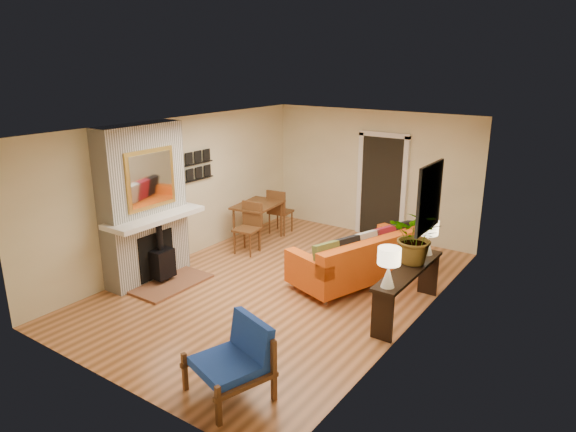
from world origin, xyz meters
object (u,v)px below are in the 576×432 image
at_px(dining_table, 261,212).
at_px(ottoman, 334,268).
at_px(blue_chair, 237,355).
at_px(lamp_near, 389,263).
at_px(lamp_far, 428,233).
at_px(sofa, 361,259).
at_px(console_table, 408,278).
at_px(houseplant, 417,236).

bearing_deg(dining_table, ottoman, -21.27).
xyz_separation_m(blue_chair, lamp_near, (0.86, 2.03, 0.61)).
distance_m(dining_table, lamp_far, 3.72).
height_order(sofa, ottoman, sofa).
bearing_deg(sofa, dining_table, 166.28).
bearing_deg(blue_chair, console_table, 72.85).
bearing_deg(ottoman, console_table, -17.13).
distance_m(lamp_far, houseplant, 0.45).
relative_size(sofa, console_table, 1.36).
bearing_deg(houseplant, sofa, 158.02).
xyz_separation_m(ottoman, dining_table, (-2.18, 0.85, 0.40)).
bearing_deg(dining_table, lamp_near, -29.28).
bearing_deg(houseplant, dining_table, 163.78).
distance_m(ottoman, lamp_far, 1.70).
xyz_separation_m(console_table, lamp_near, (0.00, -0.74, 0.49)).
bearing_deg(lamp_near, lamp_far, 90.00).
bearing_deg(lamp_far, lamp_near, -90.00).
relative_size(sofa, ottoman, 3.08).
distance_m(sofa, lamp_far, 1.27).
relative_size(blue_chair, dining_table, 0.55).
relative_size(sofa, dining_table, 1.38).
xyz_separation_m(ottoman, lamp_near, (1.46, -1.19, 0.83)).
bearing_deg(houseplant, console_table, -87.64).
height_order(console_table, houseplant, houseplant).
height_order(lamp_near, lamp_far, same).
bearing_deg(sofa, ottoman, -150.13).
bearing_deg(blue_chair, ottoman, 100.71).
xyz_separation_m(dining_table, lamp_near, (3.64, -2.04, 0.43)).
bearing_deg(blue_chair, sofa, 93.70).
relative_size(lamp_near, houseplant, 0.66).
height_order(sofa, houseplant, houseplant).
xyz_separation_m(sofa, lamp_far, (1.08, 0.01, 0.66)).
xyz_separation_m(sofa, houseplant, (1.07, -0.43, 0.73)).
bearing_deg(houseplant, lamp_near, -89.42).
relative_size(blue_chair, console_table, 0.54).
bearing_deg(sofa, blue_chair, -86.30).
height_order(ottoman, lamp_far, lamp_far).
bearing_deg(blue_chair, lamp_far, 76.09).
height_order(ottoman, lamp_near, lamp_near).
height_order(blue_chair, houseplant, houseplant).
xyz_separation_m(lamp_far, houseplant, (-0.01, -0.44, 0.07)).
xyz_separation_m(ottoman, blue_chair, (0.61, -3.22, 0.23)).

